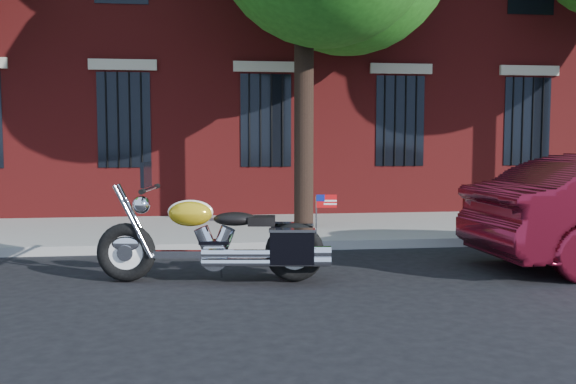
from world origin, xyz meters
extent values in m
plane|color=black|center=(0.00, 0.00, 0.00)|extent=(120.00, 120.00, 0.00)
cube|color=gray|center=(0.00, 1.38, 0.07)|extent=(40.00, 0.16, 0.15)
cube|color=gray|center=(0.00, 3.26, 0.07)|extent=(40.00, 3.60, 0.15)
cube|color=black|center=(0.00, 5.11, 2.20)|extent=(1.10, 0.14, 2.00)
cube|color=#B2A893|center=(0.00, 5.08, 3.35)|extent=(1.40, 0.20, 0.22)
cylinder|color=black|center=(0.00, 5.03, 2.20)|extent=(0.04, 0.04, 2.00)
cylinder|color=black|center=(0.50, 2.90, 2.50)|extent=(0.36, 0.36, 5.00)
torus|color=black|center=(-2.31, -0.67, 0.38)|extent=(0.76, 0.26, 0.75)
torus|color=black|center=(-0.21, -0.94, 0.38)|extent=(0.76, 0.26, 0.75)
cylinder|color=white|center=(-2.31, -0.67, 0.38)|extent=(0.56, 0.14, 0.56)
cylinder|color=white|center=(-0.21, -0.94, 0.38)|extent=(0.56, 0.14, 0.56)
ellipsoid|color=white|center=(-2.31, -0.67, 0.49)|extent=(0.41, 0.19, 0.21)
ellipsoid|color=gold|center=(-0.21, -0.94, 0.51)|extent=(0.41, 0.21, 0.21)
cube|color=white|center=(-1.26, -0.80, 0.36)|extent=(1.68, 0.33, 0.09)
cylinder|color=white|center=(-1.21, -0.81, 0.34)|extent=(0.38, 0.25, 0.36)
cylinder|color=white|center=(-0.68, -1.08, 0.35)|extent=(1.40, 0.28, 0.10)
ellipsoid|color=gold|center=(-1.51, -0.77, 0.87)|extent=(0.59, 0.39, 0.32)
ellipsoid|color=black|center=(-0.95, -0.84, 0.80)|extent=(0.58, 0.39, 0.17)
cube|color=black|center=(-0.20, -0.65, 0.50)|extent=(0.56, 0.25, 0.42)
cube|color=black|center=(-0.28, -1.23, 0.50)|extent=(0.56, 0.25, 0.42)
cylinder|color=white|center=(-2.00, -0.71, 1.18)|extent=(0.15, 0.87, 0.04)
sphere|color=white|center=(-2.11, -0.69, 0.98)|extent=(0.25, 0.25, 0.22)
cube|color=black|center=(-2.05, -0.70, 1.36)|extent=(0.10, 0.45, 0.31)
cube|color=red|center=(0.12, -1.32, 1.06)|extent=(0.25, 0.05, 0.16)
camera|label=1|loc=(-1.31, -8.85, 1.81)|focal=40.00mm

